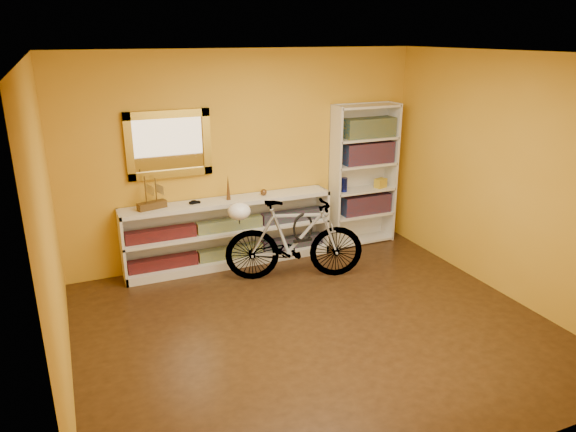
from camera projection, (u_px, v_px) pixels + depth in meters
name	position (u px, v px, depth m)	size (l,w,h in m)	color
floor	(316.00, 328.00, 5.27)	(4.50, 4.00, 0.01)	black
ceiling	(321.00, 53.00, 4.42)	(4.50, 4.00, 0.01)	silver
back_wall	(247.00, 158.00, 6.59)	(4.50, 0.01, 2.60)	gold
left_wall	(50.00, 238.00, 4.01)	(0.01, 4.00, 2.60)	gold
right_wall	(508.00, 178.00, 5.69)	(0.01, 4.00, 2.60)	gold
gilt_mirror	(169.00, 144.00, 6.12)	(0.98, 0.06, 0.78)	olive
wall_socket	(312.00, 228.00, 7.25)	(0.09, 0.01, 0.09)	silver
console_unit	(230.00, 232.00, 6.59)	(2.60, 0.35, 0.85)	silver
cd_row_lower	(231.00, 252.00, 6.66)	(2.50, 0.13, 0.14)	black
cd_row_upper	(230.00, 225.00, 6.54)	(2.50, 0.13, 0.14)	navy
model_ship	(151.00, 192.00, 6.05)	(0.33, 0.12, 0.40)	#422C12
toy_car	(195.00, 204.00, 6.30)	(0.00, 0.00, 0.00)	black
bronze_ornament	(228.00, 187.00, 6.41)	(0.05, 0.05, 0.31)	brown
decorative_orb	(264.00, 192.00, 6.61)	(0.08, 0.08, 0.08)	brown
bookcase	(364.00, 175.00, 7.15)	(0.90, 0.30, 1.90)	silver
book_row_a	(365.00, 204.00, 7.30)	(0.70, 0.22, 0.26)	maroon
book_row_b	(368.00, 153.00, 7.07)	(0.70, 0.22, 0.28)	maroon
book_row_c	(369.00, 128.00, 6.96)	(0.70, 0.22, 0.25)	navy
travel_mug	(344.00, 185.00, 7.05)	(0.08, 0.08, 0.19)	navy
red_tin	(351.00, 131.00, 6.91)	(0.15, 0.15, 0.20)	maroon
yellow_bag	(381.00, 183.00, 7.25)	(0.16, 0.11, 0.12)	gold
bicycle	(294.00, 240.00, 6.20)	(1.65, 0.43, 0.97)	silver
helmet	(239.00, 211.00, 6.02)	(0.26, 0.25, 0.20)	white
u_lock	(303.00, 228.00, 6.16)	(0.25, 0.25, 0.03)	black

